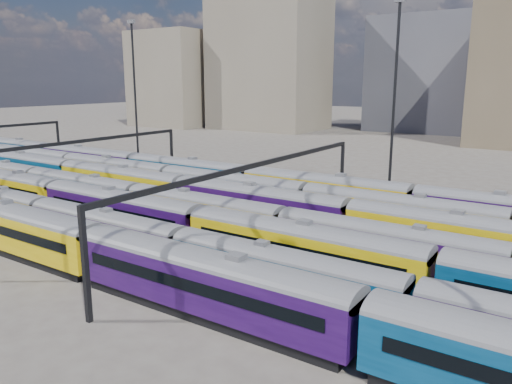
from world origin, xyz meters
The scene contains 12 objects.
ground centered at (0.00, 0.00, 0.00)m, with size 500.00×500.00×0.00m, color #47413C.
rake_0 centered at (4.71, -15.00, 2.90)m, with size 134.23×3.27×5.52m.
rake_1 centered at (-9.90, -10.00, 2.46)m, with size 114.29×2.79×4.68m.
rake_2 centered at (6.89, -5.00, 2.78)m, with size 128.64×3.14×5.29m.
rake_3 centered at (13.03, 0.00, 2.55)m, with size 118.43×2.89×4.86m.
rake_4 centered at (-4.22, 5.00, 2.81)m, with size 130.18×3.17×5.35m.
rake_5 centered at (10.15, 10.00, 2.75)m, with size 127.50×3.11×5.24m.
rake_6 centered at (-1.23, 15.00, 2.84)m, with size 131.74×3.21×5.42m.
gantry_1 centered at (-20.00, 0.00, 6.79)m, with size 0.35×40.35×8.03m.
gantry_2 centered at (10.00, 0.00, 6.79)m, with size 0.35×40.35×8.03m.
mast_1 centered at (-30.00, 22.00, 13.97)m, with size 1.40×0.50×25.60m.
mast_3 centered at (15.00, 24.00, 13.97)m, with size 1.40×0.50×25.60m.
Camera 1 is at (36.23, -39.17, 15.72)m, focal length 35.00 mm.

